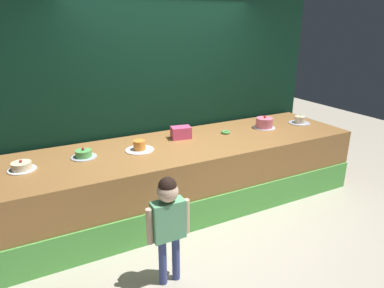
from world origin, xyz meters
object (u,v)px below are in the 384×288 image
at_px(donut, 226,132).
at_px(cake_center, 140,147).
at_px(child_figure, 168,217).
at_px(cake_left, 84,154).
at_px(cake_right, 264,123).
at_px(cake_far_right, 300,120).
at_px(cake_far_left, 22,167).
at_px(pink_box, 181,133).

bearing_deg(donut, cake_center, -176.34).
xyz_separation_m(child_figure, cake_center, (0.19, 1.24, 0.20)).
height_order(donut, cake_left, cake_left).
bearing_deg(cake_left, cake_center, -6.55).
bearing_deg(donut, cake_right, -3.26).
relative_size(donut, cake_center, 0.36).
relative_size(cake_left, cake_far_right, 0.91).
bearing_deg(cake_far_right, cake_far_left, 179.81).
bearing_deg(child_figure, pink_box, 60.39).
height_order(cake_left, cake_center, cake_center).
relative_size(child_figure, cake_left, 3.70).
xyz_separation_m(pink_box, cake_far_right, (1.85, -0.18, -0.03)).
height_order(cake_center, cake_right, cake_right).
height_order(donut, cake_far_right, cake_far_right).
xyz_separation_m(child_figure, pink_box, (0.81, 1.42, 0.23)).
distance_m(donut, cake_far_right, 1.24).
bearing_deg(cake_far_right, cake_left, 178.59).
relative_size(cake_far_left, cake_center, 0.83).
height_order(pink_box, cake_far_left, pink_box).
height_order(pink_box, cake_right, cake_right).
relative_size(pink_box, cake_left, 0.88).
bearing_deg(donut, child_figure, -137.13).
bearing_deg(cake_center, cake_far_right, -0.12).
distance_m(cake_right, cake_far_right, 0.62).
relative_size(child_figure, cake_center, 3.11).
relative_size(cake_center, cake_far_right, 1.08).
bearing_deg(cake_far_right, cake_center, 179.88).
relative_size(cake_right, cake_far_right, 1.00).
bearing_deg(cake_far_left, child_figure, -50.01).
relative_size(donut, cake_right, 0.39).
bearing_deg(cake_far_right, pink_box, 174.44).
distance_m(pink_box, cake_right, 1.24).
xyz_separation_m(pink_box, cake_left, (-1.24, -0.10, -0.04)).
relative_size(cake_left, cake_center, 0.84).
bearing_deg(cake_left, child_figure, -71.87).
xyz_separation_m(pink_box, cake_far_left, (-1.85, -0.17, -0.04)).
relative_size(child_figure, cake_right, 3.36).
height_order(donut, cake_center, cake_center).
distance_m(cake_far_left, cake_far_right, 3.71).
xyz_separation_m(child_figure, donut, (1.42, 1.32, 0.17)).
relative_size(child_figure, cake_far_left, 3.77).
bearing_deg(pink_box, cake_far_right, -5.56).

